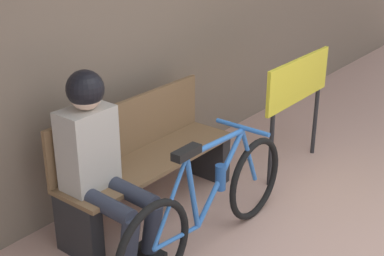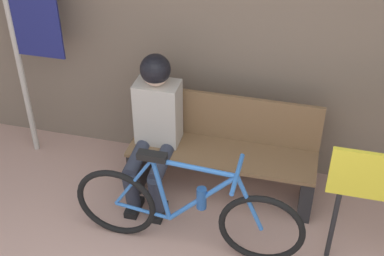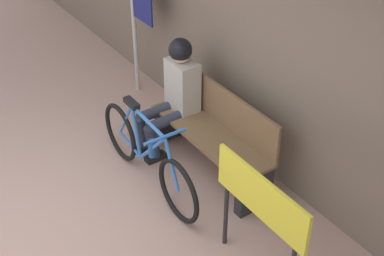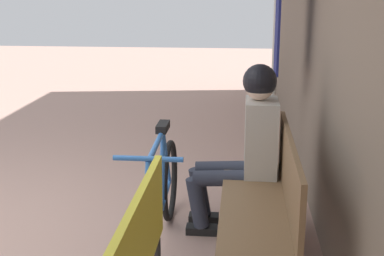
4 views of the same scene
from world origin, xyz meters
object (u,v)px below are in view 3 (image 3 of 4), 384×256
at_px(signboard, 260,204).
at_px(park_bench_near, 214,136).
at_px(person_seated, 174,89).
at_px(bicycle, 147,156).

bearing_deg(signboard, park_bench_near, 157.71).
relative_size(person_seated, signboard, 1.24).
xyz_separation_m(park_bench_near, bicycle, (-0.12, -0.67, -0.04)).
distance_m(park_bench_near, signboard, 1.40).
relative_size(bicycle, signboard, 1.72).
bearing_deg(signboard, bicycle, -173.73).
xyz_separation_m(bicycle, signboard, (1.38, 0.15, 0.38)).
bearing_deg(park_bench_near, bicycle, -100.56).
relative_size(park_bench_near, person_seated, 1.22).
bearing_deg(person_seated, park_bench_near, 11.64).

